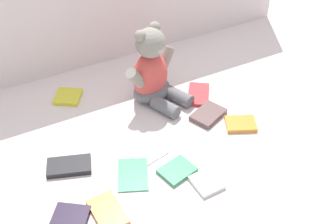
{
  "coord_description": "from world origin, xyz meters",
  "views": [
    {
      "loc": [
        -0.51,
        -1.12,
        1.06
      ],
      "look_at": [
        0.02,
        -0.1,
        0.1
      ],
      "focal_mm": 48.51,
      "sensor_mm": 36.0,
      "label": 1
    }
  ],
  "objects_px": {
    "teddy_bear": "(152,73)",
    "book_case_10": "(208,115)",
    "book_case_3": "(198,94)",
    "book_case_5": "(69,166)",
    "book_case_11": "(68,97)",
    "book_case_7": "(177,171)",
    "book_case_4": "(70,219)",
    "book_case_9": "(241,124)",
    "book_case_0": "(148,153)",
    "book_case_6": "(108,212)",
    "book_case_2": "(133,174)",
    "book_case_1": "(207,183)"
  },
  "relations": [
    {
      "from": "book_case_3",
      "to": "book_case_5",
      "type": "relative_size",
      "value": 0.98
    },
    {
      "from": "book_case_0",
      "to": "book_case_10",
      "type": "bearing_deg",
      "value": -88.49
    },
    {
      "from": "book_case_3",
      "to": "book_case_11",
      "type": "bearing_deg",
      "value": 7.92
    },
    {
      "from": "book_case_4",
      "to": "book_case_5",
      "type": "height_order",
      "value": "book_case_5"
    },
    {
      "from": "teddy_bear",
      "to": "book_case_9",
      "type": "bearing_deg",
      "value": -78.3
    },
    {
      "from": "teddy_bear",
      "to": "book_case_6",
      "type": "xyz_separation_m",
      "value": [
        -0.35,
        -0.43,
        -0.11
      ]
    },
    {
      "from": "book_case_7",
      "to": "book_case_10",
      "type": "distance_m",
      "value": 0.29
    },
    {
      "from": "book_case_7",
      "to": "book_case_9",
      "type": "distance_m",
      "value": 0.32
    },
    {
      "from": "book_case_4",
      "to": "book_case_5",
      "type": "xyz_separation_m",
      "value": [
        0.06,
        0.2,
        0.0
      ]
    },
    {
      "from": "book_case_9",
      "to": "book_case_11",
      "type": "relative_size",
      "value": 1.1
    },
    {
      "from": "book_case_4",
      "to": "book_case_5",
      "type": "relative_size",
      "value": 0.72
    },
    {
      "from": "teddy_bear",
      "to": "book_case_2",
      "type": "bearing_deg",
      "value": -148.45
    },
    {
      "from": "book_case_3",
      "to": "book_case_5",
      "type": "distance_m",
      "value": 0.57
    },
    {
      "from": "book_case_5",
      "to": "book_case_7",
      "type": "relative_size",
      "value": 1.32
    },
    {
      "from": "book_case_0",
      "to": "book_case_5",
      "type": "distance_m",
      "value": 0.26
    },
    {
      "from": "teddy_bear",
      "to": "book_case_2",
      "type": "distance_m",
      "value": 0.41
    },
    {
      "from": "book_case_7",
      "to": "book_case_4",
      "type": "bearing_deg",
      "value": 79.91
    },
    {
      "from": "teddy_bear",
      "to": "book_case_10",
      "type": "height_order",
      "value": "teddy_bear"
    },
    {
      "from": "book_case_1",
      "to": "book_case_3",
      "type": "distance_m",
      "value": 0.44
    },
    {
      "from": "book_case_11",
      "to": "teddy_bear",
      "type": "bearing_deg",
      "value": 95.76
    },
    {
      "from": "book_case_9",
      "to": "book_case_10",
      "type": "relative_size",
      "value": 0.87
    },
    {
      "from": "book_case_5",
      "to": "book_case_6",
      "type": "xyz_separation_m",
      "value": [
        0.04,
        -0.22,
        -0.0
      ]
    },
    {
      "from": "book_case_4",
      "to": "book_case_10",
      "type": "relative_size",
      "value": 0.83
    },
    {
      "from": "book_case_2",
      "to": "book_case_11",
      "type": "distance_m",
      "value": 0.47
    },
    {
      "from": "book_case_1",
      "to": "book_case_9",
      "type": "bearing_deg",
      "value": -146.77
    },
    {
      "from": "book_case_6",
      "to": "book_case_11",
      "type": "distance_m",
      "value": 0.57
    },
    {
      "from": "book_case_0",
      "to": "book_case_4",
      "type": "bearing_deg",
      "value": 100.97
    },
    {
      "from": "book_case_4",
      "to": "book_case_9",
      "type": "height_order",
      "value": "same"
    },
    {
      "from": "teddy_bear",
      "to": "book_case_7",
      "type": "height_order",
      "value": "teddy_bear"
    },
    {
      "from": "book_case_4",
      "to": "book_case_7",
      "type": "relative_size",
      "value": 0.95
    },
    {
      "from": "book_case_0",
      "to": "book_case_2",
      "type": "relative_size",
      "value": 0.79
    },
    {
      "from": "book_case_9",
      "to": "book_case_11",
      "type": "bearing_deg",
      "value": 72.71
    },
    {
      "from": "book_case_1",
      "to": "book_case_4",
      "type": "xyz_separation_m",
      "value": [
        -0.41,
        0.06,
        0.0
      ]
    },
    {
      "from": "book_case_9",
      "to": "book_case_2",
      "type": "bearing_deg",
      "value": 119.07
    },
    {
      "from": "book_case_3",
      "to": "book_case_11",
      "type": "xyz_separation_m",
      "value": [
        -0.45,
        0.22,
        0.0
      ]
    },
    {
      "from": "book_case_5",
      "to": "book_case_6",
      "type": "distance_m",
      "value": 0.23
    },
    {
      "from": "book_case_6",
      "to": "book_case_10",
      "type": "distance_m",
      "value": 0.54
    },
    {
      "from": "book_case_0",
      "to": "book_case_7",
      "type": "relative_size",
      "value": 1.04
    },
    {
      "from": "book_case_2",
      "to": "book_case_11",
      "type": "height_order",
      "value": "book_case_11"
    },
    {
      "from": "teddy_bear",
      "to": "book_case_10",
      "type": "xyz_separation_m",
      "value": [
        0.13,
        -0.19,
        -0.1
      ]
    },
    {
      "from": "book_case_5",
      "to": "book_case_7",
      "type": "xyz_separation_m",
      "value": [
        0.3,
        -0.17,
        -0.0
      ]
    },
    {
      "from": "book_case_1",
      "to": "book_case_7",
      "type": "height_order",
      "value": "same"
    },
    {
      "from": "book_case_6",
      "to": "book_case_7",
      "type": "relative_size",
      "value": 1.26
    },
    {
      "from": "book_case_0",
      "to": "book_case_11",
      "type": "height_order",
      "value": "book_case_11"
    },
    {
      "from": "book_case_1",
      "to": "book_case_5",
      "type": "distance_m",
      "value": 0.44
    },
    {
      "from": "book_case_10",
      "to": "book_case_11",
      "type": "relative_size",
      "value": 1.27
    },
    {
      "from": "book_case_10",
      "to": "book_case_4",
      "type": "bearing_deg",
      "value": -93.73
    },
    {
      "from": "book_case_10",
      "to": "book_case_3",
      "type": "bearing_deg",
      "value": 142.51
    },
    {
      "from": "book_case_0",
      "to": "book_case_3",
      "type": "distance_m",
      "value": 0.36
    },
    {
      "from": "book_case_10",
      "to": "book_case_1",
      "type": "bearing_deg",
      "value": -55.6
    }
  ]
}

